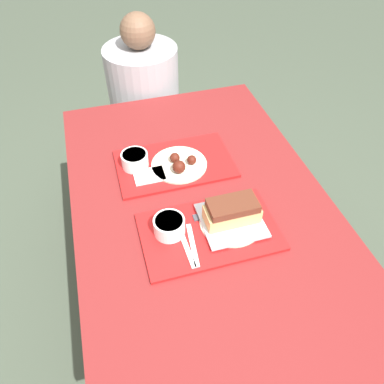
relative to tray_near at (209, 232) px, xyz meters
name	(u,v)px	position (x,y,z in m)	size (l,w,h in m)	color
ground_plane	(199,303)	(0.02, 0.14, -0.76)	(12.00, 12.00, 0.00)	#424C3D
picnic_table	(201,220)	(0.02, 0.14, -0.10)	(0.92, 1.47, 0.75)	maroon
picnic_bench_far	(155,136)	(0.02, 1.10, -0.40)	(0.87, 0.28, 0.42)	maroon
tray_near	(209,232)	(0.00, 0.00, 0.00)	(0.46, 0.28, 0.01)	red
tray_far	(175,164)	(-0.03, 0.36, 0.00)	(0.46, 0.28, 0.01)	red
bowl_coleslaw_near	(169,225)	(-0.13, 0.03, 0.04)	(0.10, 0.10, 0.06)	white
brisket_sandwich_plate	(232,215)	(0.08, 0.01, 0.05)	(0.22, 0.22, 0.10)	beige
plastic_fork_near	(186,246)	(-0.09, -0.04, 0.01)	(0.02, 0.17, 0.00)	white
plastic_knife_near	(193,245)	(-0.07, -0.04, 0.01)	(0.03, 0.17, 0.00)	white
condiment_packet	(198,217)	(-0.02, 0.06, 0.01)	(0.04, 0.03, 0.01)	#3F3F47
bowl_coleslaw_far	(135,159)	(-0.18, 0.39, 0.04)	(0.10, 0.10, 0.06)	white
wings_plate_far	(180,164)	(-0.01, 0.34, 0.02)	(0.22, 0.22, 0.06)	beige
napkin_far	(149,176)	(-0.14, 0.31, 0.01)	(0.12, 0.08, 0.01)	white
person_seated_across	(144,88)	(-0.02, 1.10, -0.07)	(0.38, 0.38, 0.66)	#9E9EA3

